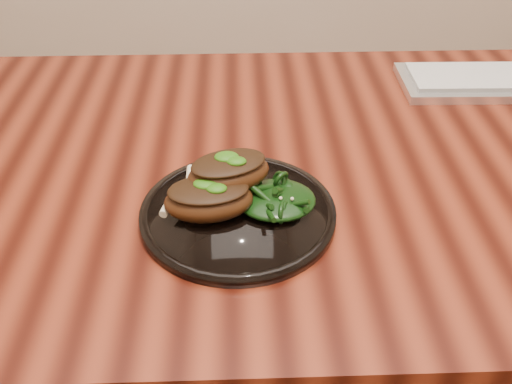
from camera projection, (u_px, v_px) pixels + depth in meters
desk at (334, 197)px, 0.94m from camera, size 1.60×0.80×0.75m
plate at (238, 213)px, 0.76m from camera, size 0.26×0.26×0.02m
lamb_chop_front at (208, 199)px, 0.74m from camera, size 0.13×0.09×0.05m
lamb_chop_back at (228, 172)px, 0.75m from camera, size 0.13×0.11×0.05m
herb_smear at (214, 184)px, 0.80m from camera, size 0.07×0.05×0.00m
greens_heap at (276, 196)px, 0.75m from camera, size 0.11×0.10×0.04m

